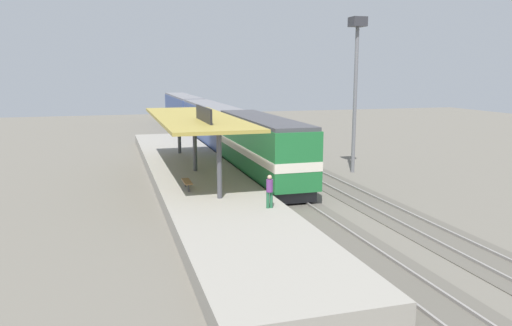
{
  "coord_description": "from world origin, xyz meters",
  "views": [
    {
      "loc": [
        -10.17,
        -34.06,
        7.72
      ],
      "look_at": [
        -1.38,
        -4.08,
        2.0
      ],
      "focal_mm": 35.08,
      "sensor_mm": 36.0,
      "label": 1
    }
  ],
  "objects_px": {
    "platform_bench": "(187,182)",
    "light_mast": "(356,62)",
    "passenger_carriage_front": "(212,124)",
    "person_waiting": "(270,190)",
    "locomotive": "(262,148)",
    "passenger_carriage_rear": "(183,110)"
  },
  "relations": [
    {
      "from": "person_waiting",
      "to": "light_mast",
      "type": "bearing_deg",
      "value": 47.02
    },
    {
      "from": "platform_bench",
      "to": "person_waiting",
      "type": "distance_m",
      "value": 6.32
    },
    {
      "from": "person_waiting",
      "to": "locomotive",
      "type": "bearing_deg",
      "value": 75.14
    },
    {
      "from": "passenger_carriage_front",
      "to": "passenger_carriage_rear",
      "type": "distance_m",
      "value": 20.8
    },
    {
      "from": "platform_bench",
      "to": "locomotive",
      "type": "xyz_separation_m",
      "value": [
        6.0,
        4.5,
        1.07
      ]
    },
    {
      "from": "locomotive",
      "to": "light_mast",
      "type": "bearing_deg",
      "value": 9.86
    },
    {
      "from": "passenger_carriage_rear",
      "to": "light_mast",
      "type": "distance_m",
      "value": 38.73
    },
    {
      "from": "passenger_carriage_rear",
      "to": "light_mast",
      "type": "bearing_deg",
      "value": -78.23
    },
    {
      "from": "platform_bench",
      "to": "passenger_carriage_rear",
      "type": "height_order",
      "value": "passenger_carriage_rear"
    },
    {
      "from": "passenger_carriage_front",
      "to": "locomotive",
      "type": "bearing_deg",
      "value": -90.0
    },
    {
      "from": "platform_bench",
      "to": "passenger_carriage_front",
      "type": "distance_m",
      "value": 23.31
    },
    {
      "from": "passenger_carriage_front",
      "to": "passenger_carriage_rear",
      "type": "xyz_separation_m",
      "value": [
        0.0,
        20.8,
        0.0
      ]
    },
    {
      "from": "platform_bench",
      "to": "locomotive",
      "type": "relative_size",
      "value": 0.12
    },
    {
      "from": "locomotive",
      "to": "platform_bench",
      "type": "bearing_deg",
      "value": -143.1
    },
    {
      "from": "platform_bench",
      "to": "locomotive",
      "type": "height_order",
      "value": "locomotive"
    },
    {
      "from": "locomotive",
      "to": "passenger_carriage_front",
      "type": "distance_m",
      "value": 18.0
    },
    {
      "from": "light_mast",
      "to": "person_waiting",
      "type": "relative_size",
      "value": 6.84
    },
    {
      "from": "platform_bench",
      "to": "light_mast",
      "type": "relative_size",
      "value": 0.15
    },
    {
      "from": "person_waiting",
      "to": "passenger_carriage_rear",
      "type": "bearing_deg",
      "value": 86.94
    },
    {
      "from": "locomotive",
      "to": "passenger_carriage_rear",
      "type": "relative_size",
      "value": 0.72
    },
    {
      "from": "locomotive",
      "to": "passenger_carriage_rear",
      "type": "distance_m",
      "value": 38.8
    },
    {
      "from": "platform_bench",
      "to": "light_mast",
      "type": "distance_m",
      "value": 16.57
    }
  ]
}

